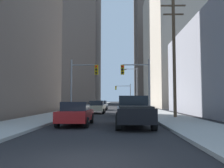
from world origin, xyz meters
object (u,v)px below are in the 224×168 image
at_px(traffic_signal_near_left, 83,78).
at_px(traffic_signal_near_right, 137,78).
at_px(sedan_white, 101,105).
at_px(sedan_beige, 97,107).
at_px(traffic_signal_far_right, 124,91).
at_px(sedan_red, 76,113).
at_px(pickup_truck_black, 134,111).
at_px(sedan_green, 127,108).

xyz_separation_m(traffic_signal_near_left, traffic_signal_near_right, (5.84, 0.00, 0.01)).
xyz_separation_m(sedan_white, traffic_signal_near_right, (4.74, -12.54, 3.24)).
relative_size(sedan_beige, traffic_signal_far_right, 0.71).
height_order(traffic_signal_near_left, traffic_signal_near_right, same).
xyz_separation_m(sedan_red, traffic_signal_near_right, (4.73, 9.77, 3.24)).
relative_size(sedan_beige, sedan_white, 1.00).
height_order(pickup_truck_black, traffic_signal_near_left, traffic_signal_near_left).
height_order(sedan_red, sedan_beige, same).
bearing_deg(sedan_white, sedan_beige, -89.14).
bearing_deg(sedan_white, traffic_signal_near_left, -95.00).
xyz_separation_m(pickup_truck_black, sedan_red, (-3.66, 0.52, -0.16)).
bearing_deg(traffic_signal_far_right, sedan_red, -95.02).
xyz_separation_m(pickup_truck_black, sedan_green, (-0.06, 8.98, -0.16)).
bearing_deg(sedan_red, sedan_green, 66.90).
distance_m(sedan_green, sedan_beige, 5.65).
bearing_deg(traffic_signal_near_left, sedan_beige, 68.56).
relative_size(sedan_green, sedan_beige, 1.01).
bearing_deg(sedan_beige, traffic_signal_far_right, 83.36).
bearing_deg(traffic_signal_far_right, pickup_truck_black, -90.65).
relative_size(pickup_truck_black, traffic_signal_far_right, 0.90).
bearing_deg(sedan_green, traffic_signal_far_right, 89.13).
distance_m(sedan_beige, sedan_white, 9.39).
relative_size(traffic_signal_near_right, traffic_signal_far_right, 1.00).
relative_size(sedan_red, traffic_signal_near_right, 0.70).
relative_size(traffic_signal_near_left, traffic_signal_far_right, 1.00).
bearing_deg(pickup_truck_black, traffic_signal_near_right, 84.08).
bearing_deg(sedan_green, sedan_beige, 127.95).
bearing_deg(traffic_signal_near_left, traffic_signal_far_right, 82.07).
height_order(sedan_beige, traffic_signal_near_left, traffic_signal_near_left).
bearing_deg(sedan_green, sedan_white, 104.64).
height_order(sedan_red, traffic_signal_near_left, traffic_signal_near_left).
relative_size(pickup_truck_black, traffic_signal_near_left, 0.90).
height_order(pickup_truck_black, traffic_signal_far_right, traffic_signal_far_right).
bearing_deg(sedan_beige, sedan_green, -52.05).
xyz_separation_m(sedan_green, traffic_signal_near_right, (1.12, 1.31, 3.24)).
relative_size(sedan_red, traffic_signal_far_right, 0.70).
relative_size(sedan_beige, traffic_signal_near_right, 0.71).
distance_m(traffic_signal_near_right, traffic_signal_far_right, 38.18).
distance_m(sedan_red, traffic_signal_near_left, 10.35).
height_order(sedan_green, traffic_signal_near_left, traffic_signal_near_left).
bearing_deg(sedan_white, pickup_truck_black, -80.86).
xyz_separation_m(traffic_signal_near_left, traffic_signal_far_right, (5.32, 38.17, 0.06)).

